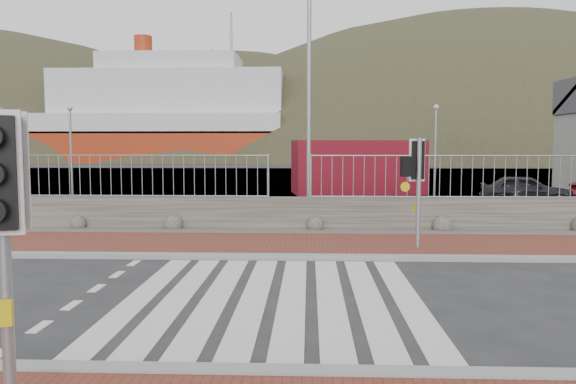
{
  "coord_description": "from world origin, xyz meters",
  "views": [
    {
      "loc": [
        0.56,
        -8.62,
        2.42
      ],
      "look_at": [
        0.12,
        3.0,
        1.43
      ],
      "focal_mm": 35.0,
      "sensor_mm": 36.0,
      "label": 1
    }
  ],
  "objects_px": {
    "traffic_signal_near": "(2,198)",
    "streetlight": "(313,86)",
    "ferry": "(126,123)",
    "traffic_signal_far": "(418,169)",
    "shipping_container": "(358,167)",
    "car_a": "(526,190)"
  },
  "relations": [
    {
      "from": "traffic_signal_near",
      "to": "streetlight",
      "type": "bearing_deg",
      "value": 60.99
    },
    {
      "from": "ferry",
      "to": "traffic_signal_far",
      "type": "height_order",
      "value": "ferry"
    },
    {
      "from": "shipping_container",
      "to": "car_a",
      "type": "distance_m",
      "value": 8.01
    },
    {
      "from": "ferry",
      "to": "car_a",
      "type": "distance_m",
      "value": 63.82
    },
    {
      "from": "ferry",
      "to": "streetlight",
      "type": "relative_size",
      "value": 6.79
    },
    {
      "from": "shipping_container",
      "to": "traffic_signal_near",
      "type": "bearing_deg",
      "value": -110.94
    },
    {
      "from": "ferry",
      "to": "shipping_container",
      "type": "xyz_separation_m",
      "value": [
        27.58,
        -48.96,
        -4.06
      ]
    },
    {
      "from": "shipping_container",
      "to": "car_a",
      "type": "relative_size",
      "value": 1.77
    },
    {
      "from": "traffic_signal_near",
      "to": "traffic_signal_far",
      "type": "xyz_separation_m",
      "value": [
        5.0,
        8.12,
        -0.12
      ]
    },
    {
      "from": "traffic_signal_near",
      "to": "car_a",
      "type": "xyz_separation_m",
      "value": [
        11.2,
        18.05,
        -1.37
      ]
    },
    {
      "from": "shipping_container",
      "to": "car_a",
      "type": "xyz_separation_m",
      "value": [
        6.27,
        -4.94,
        -0.7
      ]
    },
    {
      "from": "streetlight",
      "to": "shipping_container",
      "type": "height_order",
      "value": "streetlight"
    },
    {
      "from": "traffic_signal_near",
      "to": "shipping_container",
      "type": "height_order",
      "value": "traffic_signal_near"
    },
    {
      "from": "traffic_signal_near",
      "to": "car_a",
      "type": "bearing_deg",
      "value": 41.49
    },
    {
      "from": "ferry",
      "to": "traffic_signal_far",
      "type": "bearing_deg",
      "value": -66.58
    },
    {
      "from": "car_a",
      "to": "shipping_container",
      "type": "bearing_deg",
      "value": 67.32
    },
    {
      "from": "traffic_signal_near",
      "to": "streetlight",
      "type": "height_order",
      "value": "streetlight"
    },
    {
      "from": "car_a",
      "to": "streetlight",
      "type": "bearing_deg",
      "value": 140.02
    },
    {
      "from": "streetlight",
      "to": "car_a",
      "type": "distance_m",
      "value": 10.94
    },
    {
      "from": "car_a",
      "to": "traffic_signal_far",
      "type": "bearing_deg",
      "value": 163.59
    },
    {
      "from": "ferry",
      "to": "shipping_container",
      "type": "height_order",
      "value": "ferry"
    },
    {
      "from": "traffic_signal_near",
      "to": "ferry",
      "type": "bearing_deg",
      "value": 90.78
    }
  ]
}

